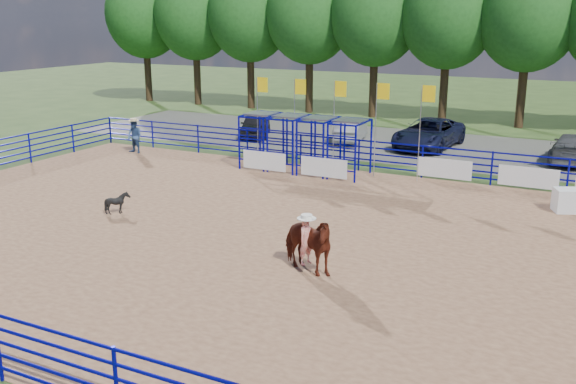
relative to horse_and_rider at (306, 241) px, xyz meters
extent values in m
plane|color=#385220|center=(-3.05, 2.22, -0.94)|extent=(120.00, 120.00, 0.00)
cube|color=#9D6F4E|center=(-3.05, 2.22, -0.93)|extent=(30.00, 20.00, 0.02)
cube|color=slate|center=(-3.05, 19.22, -0.94)|extent=(40.00, 10.00, 0.01)
imported|color=maroon|center=(0.00, 0.00, -0.06)|extent=(2.23, 1.55, 1.72)
imported|color=#B42019|center=(0.00, 0.00, 0.69)|extent=(0.47, 0.58, 1.36)
cylinder|color=white|center=(0.00, 0.00, 1.40)|extent=(0.54, 0.54, 0.12)
imported|color=black|center=(-8.53, 1.92, -0.51)|extent=(0.76, 0.68, 0.82)
imported|color=navy|center=(-14.97, 10.65, -0.04)|extent=(0.92, 0.74, 1.76)
cylinder|color=tan|center=(-14.97, 10.65, 0.84)|extent=(0.56, 0.56, 0.11)
imported|color=black|center=(-11.74, 17.76, -0.24)|extent=(3.16, 4.38, 1.38)
imported|color=gray|center=(-6.04, 18.85, -0.29)|extent=(2.08, 4.10, 1.29)
imported|color=#151835|center=(-1.55, 19.03, -0.14)|extent=(3.14, 5.89, 1.58)
imported|color=#5B5C5E|center=(5.77, 18.76, -0.23)|extent=(2.16, 4.91, 1.40)
cube|color=white|center=(-6.85, 9.99, -0.39)|extent=(2.20, 0.04, 0.85)
cube|color=white|center=(-3.85, 9.99, -0.39)|extent=(2.20, 0.04, 0.85)
cube|color=white|center=(0.95, 12.18, -0.39)|extent=(2.40, 0.04, 0.85)
cube|color=white|center=(4.45, 12.18, -0.39)|extent=(2.40, 0.04, 0.85)
cylinder|color=#3F2B19|center=(-28.05, 28.22, 1.46)|extent=(0.56, 0.56, 4.80)
ellipsoid|color=#1B4B18|center=(-28.05, 28.22, 6.62)|extent=(6.40, 6.40, 7.36)
cylinder|color=#3F2B19|center=(-23.05, 28.22, 1.46)|extent=(0.56, 0.56, 4.80)
ellipsoid|color=#1B4B18|center=(-23.05, 28.22, 6.62)|extent=(6.40, 6.40, 7.36)
cylinder|color=#3F2B19|center=(-18.05, 28.22, 1.46)|extent=(0.56, 0.56, 4.80)
ellipsoid|color=#1B4B18|center=(-18.05, 28.22, 6.62)|extent=(6.40, 6.40, 7.36)
cylinder|color=#3F2B19|center=(-13.05, 28.22, 1.46)|extent=(0.56, 0.56, 4.80)
ellipsoid|color=#1B4B18|center=(-13.05, 28.22, 6.62)|extent=(6.40, 6.40, 7.36)
cylinder|color=#3F2B19|center=(-8.05, 28.22, 1.46)|extent=(0.56, 0.56, 4.80)
ellipsoid|color=#1B4B18|center=(-8.05, 28.22, 6.62)|extent=(6.40, 6.40, 7.36)
cylinder|color=#3F2B19|center=(-3.05, 28.22, 1.46)|extent=(0.56, 0.56, 4.80)
ellipsoid|color=#1B4B18|center=(-3.05, 28.22, 6.62)|extent=(6.40, 6.40, 7.36)
cylinder|color=#3F2B19|center=(1.95, 28.22, 1.46)|extent=(0.56, 0.56, 4.80)
ellipsoid|color=#1B4B18|center=(1.95, 28.22, 6.62)|extent=(6.40, 6.40, 7.36)
camera|label=1|loc=(7.15, -15.32, 6.10)|focal=40.00mm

